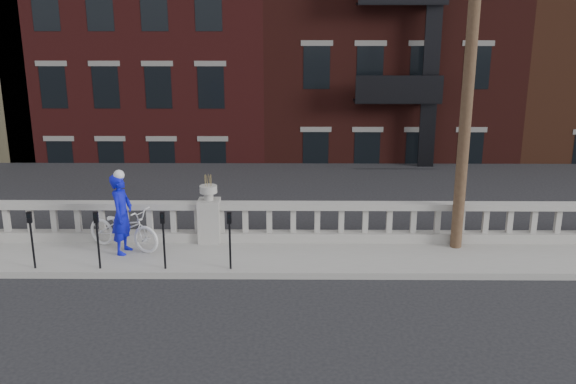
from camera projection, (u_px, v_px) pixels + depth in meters
The scene contains 12 objects.
ground at pixel (186, 318), 12.68m from camera, with size 120.00×120.00×0.00m, color black.
sidewalk at pixel (205, 258), 15.54m from camera, with size 32.00×2.20×0.15m, color gray.
balustrade at pixel (210, 223), 16.30m from camera, with size 28.00×0.34×1.03m.
planter_pedestal at pixel (209, 216), 16.24m from camera, with size 0.55×0.55×1.76m.
lower_level at pixel (264, 70), 34.06m from camera, with size 80.00×44.00×20.80m.
utility_pole at pixel (472, 38), 14.62m from camera, with size 1.60×0.28×10.00m.
parking_meter_b at pixel (31, 233), 14.50m from camera, with size 0.10×0.09×1.36m.
parking_meter_c at pixel (97, 234), 14.49m from camera, with size 0.10×0.09×1.36m.
parking_meter_d at pixel (163, 234), 14.47m from camera, with size 0.10×0.09×1.36m.
parking_meter_e at pixel (230, 234), 14.46m from camera, with size 0.10×0.09×1.36m.
bicycle at pixel (123, 228), 15.77m from camera, with size 0.71×2.05×1.08m, color silver.
cyclist at pixel (122, 214), 15.40m from camera, with size 0.72×0.47×1.97m, color #0C0FB8.
Camera 1 is at (2.12, -11.45, 5.97)m, focal length 40.00 mm.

